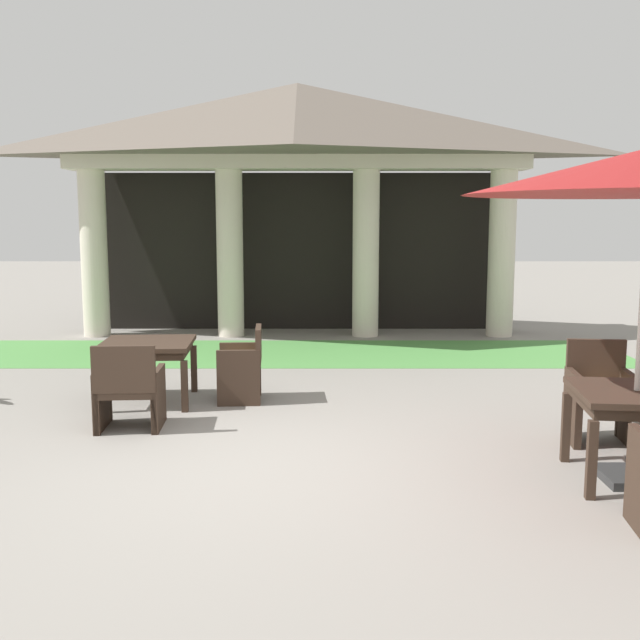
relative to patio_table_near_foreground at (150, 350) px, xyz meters
The scene contains 8 objects.
ground_plane 2.82m from the patio_table_near_foreground, 55.10° to the right, with size 60.00×60.00×0.00m, color gray.
background_pavilion 5.81m from the patio_table_near_foreground, 72.07° to the left, with size 8.41×2.88×4.39m.
lawn_strip 3.48m from the patio_table_near_foreground, 62.69° to the left, with size 10.21×2.36×0.01m, color #519347.
patio_table_near_foreground is the anchor object (origin of this frame).
patio_chair_near_foreground_east 1.09m from the patio_table_near_foreground, ahead, with size 0.53×0.59×0.86m.
patio_chair_near_foreground_south 1.11m from the patio_table_near_foreground, 86.46° to the right, with size 0.66×0.62×0.88m.
patio_table_mid_left 5.14m from the patio_table_near_foreground, 29.72° to the right, with size 1.04×1.04×0.74m.
patio_chair_mid_left_north 4.83m from the patio_table_near_foreground, 18.10° to the right, with size 0.62×0.59×0.94m.
Camera 1 is at (0.39, -5.91, 2.08)m, focal length 41.03 mm.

